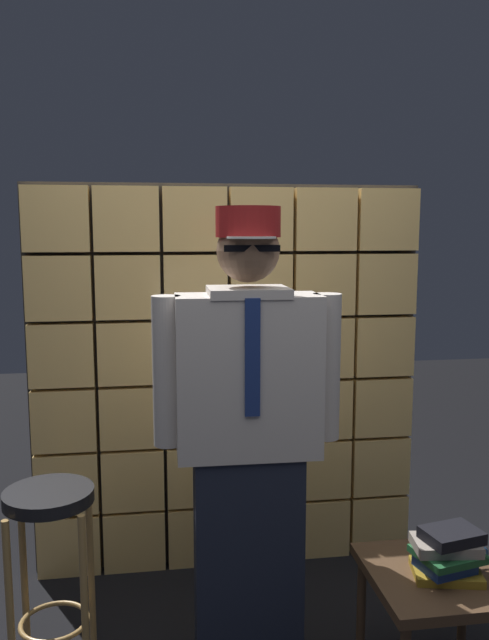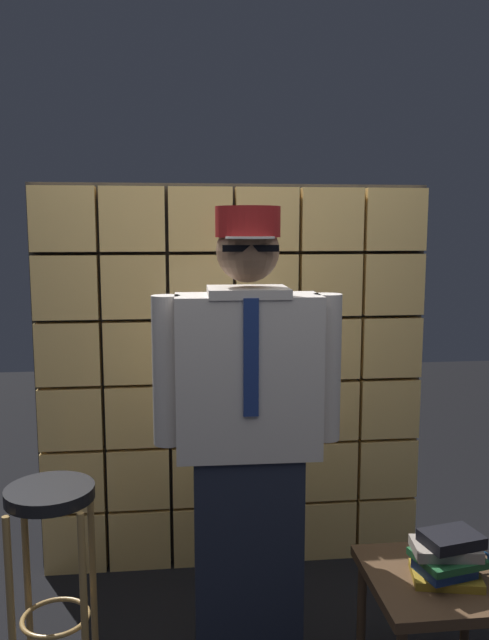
{
  "view_description": "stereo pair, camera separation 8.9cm",
  "coord_description": "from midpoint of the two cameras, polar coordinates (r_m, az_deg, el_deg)",
  "views": [
    {
      "loc": [
        -0.39,
        -1.97,
        1.75
      ],
      "look_at": [
        -0.03,
        0.42,
        1.41
      ],
      "focal_mm": 35.76,
      "sensor_mm": 36.0,
      "label": 1
    },
    {
      "loc": [
        -0.3,
        -1.98,
        1.75
      ],
      "look_at": [
        -0.03,
        0.42,
        1.41
      ],
      "focal_mm": 35.76,
      "sensor_mm": 36.0,
      "label": 2
    }
  ],
  "objects": [
    {
      "name": "glass_block_wall",
      "position": [
        3.28,
        -2.24,
        -5.52
      ],
      "size": [
        2.0,
        0.1,
        2.0
      ],
      "color": "#F2C672",
      "rests_on": "ground"
    },
    {
      "name": "book_stack",
      "position": [
        2.56,
        16.69,
        -19.41
      ],
      "size": [
        0.27,
        0.23,
        0.18
      ],
      "color": "olive",
      "rests_on": "side_table"
    },
    {
      "name": "side_table",
      "position": [
        2.65,
        16.01,
        -22.06
      ],
      "size": [
        0.52,
        0.52,
        0.5
      ],
      "color": "#513823",
      "rests_on": "ground"
    },
    {
      "name": "coffee_mug",
      "position": [
        2.65,
        18.43,
        -19.44
      ],
      "size": [
        0.13,
        0.08,
        0.09
      ],
      "color": "navy",
      "rests_on": "side_table"
    },
    {
      "name": "bar_stool",
      "position": [
        2.7,
        -17.92,
        -18.15
      ],
      "size": [
        0.34,
        0.34,
        0.77
      ],
      "color": "black",
      "rests_on": "ground"
    },
    {
      "name": "standing_person",
      "position": [
        2.52,
        -0.72,
        -10.25
      ],
      "size": [
        0.73,
        0.31,
        1.84
      ],
      "rotation": [
        0.0,
        0.0,
        -0.02
      ],
      "color": "#1E2333",
      "rests_on": "ground"
    }
  ]
}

